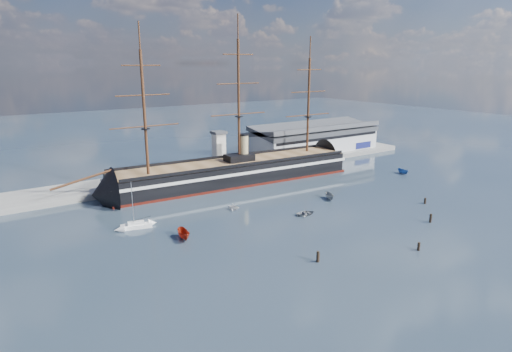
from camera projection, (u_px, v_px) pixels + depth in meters
ground at (262, 197)px, 137.88m from camera, size 600.00×600.00×0.00m
quay at (231, 171)px, 172.13m from camera, size 180.00×18.00×2.00m
warehouse at (315, 138)px, 199.28m from camera, size 63.00×21.00×11.60m
quay_tower at (219, 150)px, 163.45m from camera, size 5.00×5.00×15.00m
warship at (231, 172)px, 153.05m from camera, size 113.36×21.79×53.94m
sailboat at (136, 225)px, 111.79m from camera, size 8.27×4.25×12.70m
motorboat_a at (184, 239)px, 104.99m from camera, size 7.82×3.98×2.98m
motorboat_b at (306, 215)px, 121.69m from camera, size 1.86×3.64×1.63m
motorboat_c at (330, 199)px, 135.65m from camera, size 6.75×4.65×2.54m
motorboat_d at (234, 210)px, 126.05m from camera, size 6.33×5.42×2.16m
motorboat_f at (403, 174)px, 166.91m from camera, size 6.40×3.13×2.45m
piling_near_left at (318, 262)px, 92.90m from camera, size 0.64×0.64×3.21m
piling_near_mid at (418, 250)px, 98.69m from camera, size 0.64×0.64×2.67m
piling_near_right at (430, 222)px, 116.04m from camera, size 0.64×0.64×3.14m
piling_far_right at (425, 204)px, 131.46m from camera, size 0.64×0.64×2.60m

